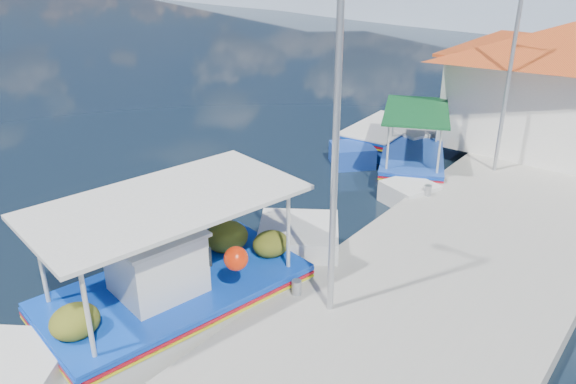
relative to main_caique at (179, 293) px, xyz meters
The scene contains 8 objects.
ground 2.14m from the main_caique, 165.98° to the right, with size 160.00×160.00×0.00m, color black.
quay 6.75m from the main_caique, 54.67° to the left, with size 5.00×44.00×0.50m, color gray.
bollards 5.08m from the main_caique, 69.26° to the left, with size 0.20×17.20×0.30m.
main_caique is the anchor object (origin of this frame).
caique_green_canopy 9.81m from the main_caique, 88.49° to the left, with size 3.58×5.76×2.38m.
caique_blue_hull 11.83m from the main_caique, 99.12° to the left, with size 2.12×6.47×1.15m.
lamp_post_near 4.40m from the main_caique, 30.90° to the left, with size 1.21×0.14×6.00m.
lamp_post_far 11.28m from the main_caique, 76.57° to the left, with size 1.21×0.14×6.00m.
Camera 1 is at (9.52, -5.66, 7.01)m, focal length 35.56 mm.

